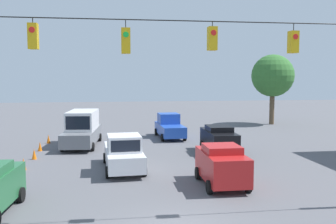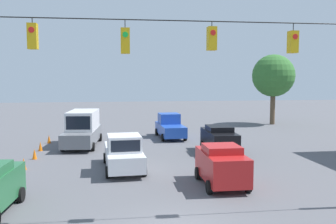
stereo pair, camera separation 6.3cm
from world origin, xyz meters
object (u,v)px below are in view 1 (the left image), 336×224
sedan_black_oncoming_far (219,139)px  sedan_red_crossing_near (222,165)px  traffic_cone_fifth (40,146)px  traffic_cone_farthest (49,139)px  pickup_truck_white_withflow_mid (123,153)px  box_truck_grey_withflow_far (82,128)px  tree_horizon_left (273,76)px  overhead_signal_span (169,83)px  traffic_cone_second (9,178)px  pickup_truck_blue_oncoming_deep (170,127)px  traffic_cone_third (23,164)px  traffic_cone_fourth (34,154)px

sedan_black_oncoming_far → sedan_red_crossing_near: bearing=75.0°
traffic_cone_fifth → traffic_cone_farthest: same height
pickup_truck_white_withflow_mid → box_truck_grey_withflow_far: box_truck_grey_withflow_far is taller
pickup_truck_white_withflow_mid → tree_horizon_left: (-17.33, -18.87, 4.52)m
overhead_signal_span → pickup_truck_white_withflow_mid: size_ratio=4.06×
pickup_truck_white_withflow_mid → traffic_cone_fifth: size_ratio=8.08×
overhead_signal_span → box_truck_grey_withflow_far: size_ratio=3.36×
sedan_red_crossing_near → tree_horizon_left: (-12.58, -22.71, 4.45)m
sedan_red_crossing_near → traffic_cone_second: sedan_red_crossing_near is taller
pickup_truck_white_withflow_mid → traffic_cone_fifth: 8.76m
pickup_truck_blue_oncoming_deep → box_truck_grey_withflow_far: (7.34, 2.84, 0.38)m
pickup_truck_blue_oncoming_deep → pickup_truck_white_withflow_mid: 11.93m
traffic_cone_third → tree_horizon_left: tree_horizon_left is taller
pickup_truck_white_withflow_mid → traffic_cone_third: bearing=-8.2°
traffic_cone_second → traffic_cone_fourth: (-0.06, -5.81, 0.00)m
traffic_cone_farthest → traffic_cone_fifth: bearing=88.8°
sedan_black_oncoming_far → pickup_truck_white_withflow_mid: 7.81m
pickup_truck_white_withflow_mid → traffic_cone_third: 5.85m
pickup_truck_blue_oncoming_deep → tree_horizon_left: (-12.97, -7.76, 4.53)m
overhead_signal_span → sedan_red_crossing_near: overhead_signal_span is taller
traffic_cone_third → traffic_cone_fourth: bearing=-90.6°
overhead_signal_span → traffic_cone_farthest: 19.55m
traffic_cone_second → overhead_signal_span: bearing=142.4°
pickup_truck_white_withflow_mid → traffic_cone_fourth: pickup_truck_white_withflow_mid is taller
overhead_signal_span → sedan_red_crossing_near: size_ratio=5.84×
overhead_signal_span → traffic_cone_third: (7.27, -8.61, -4.82)m
pickup_truck_blue_oncoming_deep → traffic_cone_fourth: bearing=36.5°
traffic_cone_third → traffic_cone_farthest: size_ratio=1.00×
pickup_truck_blue_oncoming_deep → sedan_red_crossing_near: bearing=91.5°
traffic_cone_fourth → traffic_cone_fifth: 2.81m
traffic_cone_third → traffic_cone_fifth: 5.63m
sedan_black_oncoming_far → traffic_cone_fifth: (12.69, -2.62, -0.67)m
traffic_cone_fifth → traffic_cone_third: bearing=91.3°
overhead_signal_span → pickup_truck_white_withflow_mid: (1.51, -7.78, -4.19)m
sedan_red_crossing_near → overhead_signal_span: bearing=50.6°
sedan_black_oncoming_far → traffic_cone_farthest: bearing=-24.9°
pickup_truck_blue_oncoming_deep → overhead_signal_span: bearing=81.4°
traffic_cone_fourth → tree_horizon_left: tree_horizon_left is taller
box_truck_grey_withflow_far → traffic_cone_second: (2.80, 10.42, -1.01)m
pickup_truck_white_withflow_mid → traffic_cone_fifth: bearing=-47.6°
sedan_red_crossing_near → traffic_cone_fifth: (10.64, -10.30, -0.70)m
pickup_truck_blue_oncoming_deep → traffic_cone_farthest: 10.30m
traffic_cone_fourth → sedan_red_crossing_near: bearing=144.4°
sedan_black_oncoming_far → pickup_truck_white_withflow_mid: (6.80, 3.84, -0.04)m
pickup_truck_white_withflow_mid → box_truck_grey_withflow_far: (2.99, -8.26, 0.38)m
sedan_black_oncoming_far → traffic_cone_fifth: size_ratio=6.48×
traffic_cone_second → traffic_cone_farthest: size_ratio=1.00×
sedan_red_crossing_near → traffic_cone_farthest: 17.18m
sedan_black_oncoming_far → tree_horizon_left: (-10.53, -15.03, 4.48)m
tree_horizon_left → sedan_black_oncoming_far: bearing=55.0°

